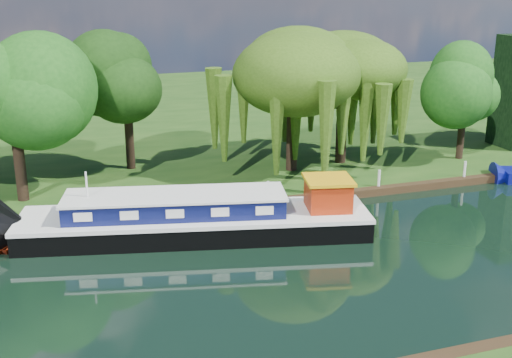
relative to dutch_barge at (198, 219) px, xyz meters
name	(u,v)px	position (x,y,z in m)	size (l,w,h in m)	color
ground	(410,254)	(8.73, -5.40, -0.90)	(120.00, 120.00, 0.00)	black
far_bank	(216,112)	(8.73, 28.60, -0.67)	(120.00, 52.00, 0.45)	#173B10
dutch_barge	(198,219)	(0.00, 0.00, 0.00)	(17.60, 7.55, 3.62)	black
red_dinghy	(14,250)	(-8.69, 1.01, -0.90)	(1.96, 2.74, 0.57)	#97240B
willow_left	(293,74)	(8.11, 7.92, 5.72)	(7.09, 7.09, 8.50)	black
willow_right	(343,78)	(11.89, 8.54, 5.18)	(6.33, 6.33, 7.72)	black
tree_far_left	(12,92)	(-8.26, 7.17, 5.57)	(5.46, 5.46, 8.80)	black
tree_far_mid	(126,82)	(-1.66, 11.60, 5.14)	(4.94, 4.94, 8.09)	black
tree_far_right	(465,90)	(20.06, 6.79, 4.26)	(4.17, 4.17, 6.82)	black
lamppost	(326,149)	(9.23, 5.10, 1.52)	(0.36, 0.36, 2.56)	silver
mooring_posts	(325,184)	(8.23, 3.00, 0.05)	(19.16, 0.16, 1.00)	silver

